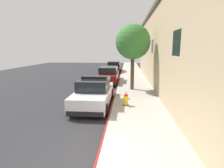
{
  "coord_description": "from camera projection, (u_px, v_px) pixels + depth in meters",
  "views": [
    {
      "loc": [
        0.77,
        -4.66,
        3.22
      ],
      "look_at": [
        -0.2,
        6.94,
        1.0
      ],
      "focal_mm": 28.99,
      "sensor_mm": 36.0,
      "label": 1
    }
  ],
  "objects": [
    {
      "name": "street_tree",
      "position": [
        133.0,
        42.0,
        13.52
      ],
      "size": [
        2.62,
        2.62,
        4.94
      ],
      "color": "brown",
      "rests_on": "sidewalk_pavement"
    },
    {
      "name": "police_cruiser",
      "position": [
        94.0,
        93.0,
        10.54
      ],
      "size": [
        1.94,
        4.84,
        1.68
      ],
      "color": "white",
      "rests_on": "ground"
    },
    {
      "name": "parked_car_silver_ahead",
      "position": [
        108.0,
        75.0,
        17.8
      ],
      "size": [
        1.94,
        4.84,
        1.56
      ],
      "color": "maroon",
      "rests_on": "ground"
    },
    {
      "name": "storefront_building",
      "position": [
        187.0,
        48.0,
        14.95
      ],
      "size": [
        5.91,
        27.32,
        6.72
      ],
      "color": "tan",
      "rests_on": "ground"
    },
    {
      "name": "sidewalk_pavement",
      "position": [
        135.0,
        88.0,
        14.88
      ],
      "size": [
        2.85,
        60.0,
        0.16
      ],
      "primitive_type": "cube",
      "color": "#ADA89E",
      "rests_on": "ground"
    },
    {
      "name": "ground_plane",
      "position": [
        64.0,
        89.0,
        15.41
      ],
      "size": [
        29.06,
        60.0,
        0.2
      ],
      "primitive_type": "cube",
      "color": "#2B2B2D"
    },
    {
      "name": "parked_car_dark_far",
      "position": [
        114.0,
        67.0,
        25.92
      ],
      "size": [
        1.94,
        4.84,
        1.56
      ],
      "color": "black",
      "rests_on": "ground"
    },
    {
      "name": "curb_painted_edge",
      "position": [
        117.0,
        88.0,
        15.0
      ],
      "size": [
        0.08,
        60.0,
        0.16
      ],
      "primitive_type": "cube",
      "color": "maroon",
      "rests_on": "ground"
    },
    {
      "name": "fire_hydrant",
      "position": [
        126.0,
        99.0,
        10.0
      ],
      "size": [
        0.44,
        0.4,
        0.76
      ],
      "color": "#4C4C51",
      "rests_on": "sidewalk_pavement"
    }
  ]
}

